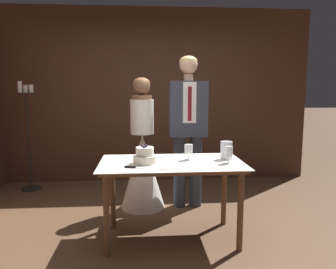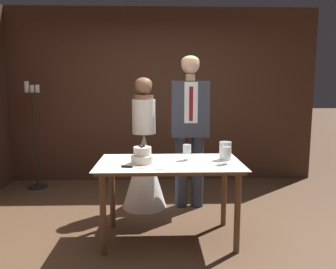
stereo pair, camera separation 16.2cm
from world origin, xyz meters
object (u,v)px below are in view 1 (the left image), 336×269
at_px(tiered_cake, 145,156).
at_px(wine_glass_middle, 229,152).
at_px(wine_glass_near, 189,149).
at_px(cake_knife, 138,168).
at_px(hurricane_candle, 226,151).
at_px(groom, 188,123).
at_px(bride, 143,161).
at_px(cake_table, 172,172).
at_px(candle_stand, 28,136).

bearing_deg(tiered_cake, wine_glass_middle, -3.99).
bearing_deg(wine_glass_near, tiered_cake, -164.18).
relative_size(cake_knife, wine_glass_middle, 2.39).
height_order(cake_knife, hurricane_candle, hurricane_candle).
distance_m(tiered_cake, groom, 1.08).
bearing_deg(cake_knife, wine_glass_middle, 23.54).
height_order(bride, groom, groom).
height_order(cake_table, wine_glass_middle, wine_glass_middle).
distance_m(cake_table, cake_knife, 0.40).
xyz_separation_m(tiered_cake, wine_glass_middle, (0.78, -0.05, 0.04)).
height_order(cake_knife, wine_glass_middle, wine_glass_middle).
xyz_separation_m(cake_table, tiered_cake, (-0.25, -0.04, 0.16)).
bearing_deg(wine_glass_near, cake_knife, -147.88).
height_order(cake_knife, wine_glass_near, wine_glass_near).
distance_m(hurricane_candle, candle_stand, 2.95).
height_order(cake_table, bride, bride).
height_order(hurricane_candle, bride, bride).
relative_size(cake_knife, groom, 0.21).
bearing_deg(hurricane_candle, bride, 136.47).
height_order(cake_table, cake_knife, cake_knife).
height_order(hurricane_candle, groom, groom).
height_order(cake_table, groom, groom).
relative_size(bride, groom, 0.86).
bearing_deg(wine_glass_near, groom, 82.56).
relative_size(cake_knife, candle_stand, 0.25).
xyz_separation_m(cake_table, wine_glass_near, (0.17, 0.09, 0.20)).
distance_m(hurricane_candle, bride, 1.18).
xyz_separation_m(cake_table, wine_glass_middle, (0.53, -0.09, 0.20)).
xyz_separation_m(tiered_cake, cake_knife, (-0.07, -0.19, -0.06)).
bearing_deg(cake_table, tiered_cake, -171.92).
distance_m(cake_table, wine_glass_middle, 0.57).
distance_m(wine_glass_middle, bride, 1.29).
relative_size(cake_knife, bride, 0.24).
height_order(tiered_cake, hurricane_candle, hurricane_candle).
xyz_separation_m(bride, candle_stand, (-1.63, 0.84, 0.20)).
xyz_separation_m(tiered_cake, bride, (-0.02, 0.92, -0.25)).
height_order(tiered_cake, wine_glass_middle, tiered_cake).
bearing_deg(candle_stand, hurricane_candle, -33.57).
relative_size(tiered_cake, wine_glass_middle, 1.38).
xyz_separation_m(tiered_cake, hurricane_candle, (0.81, 0.13, 0.02)).
relative_size(cake_table, wine_glass_near, 8.92).
xyz_separation_m(hurricane_candle, bride, (-0.83, 0.79, -0.27)).
distance_m(cake_table, candle_stand, 2.57).
bearing_deg(cake_table, groom, 72.46).
xyz_separation_m(bride, groom, (0.56, -0.00, 0.47)).
distance_m(hurricane_candle, groom, 0.86).
height_order(cake_table, hurricane_candle, hurricane_candle).
distance_m(wine_glass_middle, candle_stand, 3.03).
distance_m(cake_knife, hurricane_candle, 0.93).
bearing_deg(hurricane_candle, cake_table, -170.65).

